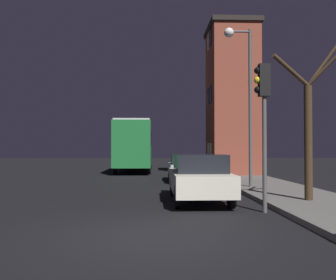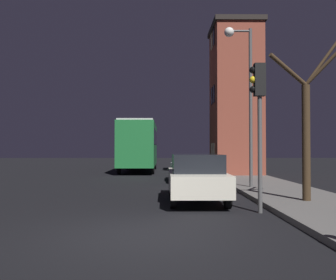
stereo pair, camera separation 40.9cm
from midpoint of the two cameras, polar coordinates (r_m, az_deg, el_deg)
name	(u,v)px [view 2 (the right image)]	position (r m, az deg, el deg)	size (l,w,h in m)	color
ground_plane	(141,234)	(7.97, -2.59, -14.12)	(120.00, 120.00, 0.00)	black
brick_building	(235,99)	(24.74, 10.70, 6.21)	(3.13, 4.06, 9.61)	brown
streetlamp	(243,79)	(16.36, 12.07, 9.05)	(1.18, 0.41, 6.75)	#4C4C4C
traffic_light	(259,105)	(10.68, 14.70, 5.15)	(0.43, 0.24, 4.11)	#4C4C4C
bare_tree	(307,126)	(12.43, 21.26, 2.04)	(2.45, 0.73, 4.99)	#382819
bus	(139,142)	(28.60, -4.03, -0.38)	(2.52, 9.24, 3.72)	#1E6B33
car_near_lane	(196,176)	(12.63, 5.23, -5.55)	(1.78, 4.78, 1.57)	beige
car_mid_lane	(188,167)	(20.08, 3.61, -4.10)	(1.76, 3.93, 1.46)	#B7BABF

